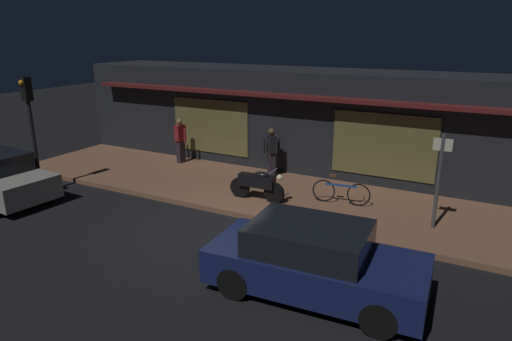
% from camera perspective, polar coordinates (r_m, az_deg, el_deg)
% --- Properties ---
extents(ground_plane, '(60.00, 60.00, 0.00)m').
position_cam_1_polar(ground_plane, '(11.80, -6.00, -7.38)').
color(ground_plane, black).
extents(sidewalk_slab, '(18.00, 4.00, 0.15)m').
position_cam_1_polar(sidewalk_slab, '(14.17, 0.76, -2.70)').
color(sidewalk_slab, brown).
rests_on(sidewalk_slab, ground_plane).
extents(storefront_building, '(18.00, 3.30, 3.60)m').
position_cam_1_polar(storefront_building, '(16.70, 6.15, 6.41)').
color(storefront_building, black).
rests_on(storefront_building, ground_plane).
extents(motorcycle, '(1.70, 0.55, 0.97)m').
position_cam_1_polar(motorcycle, '(13.12, 0.23, -1.68)').
color(motorcycle, black).
rests_on(motorcycle, sidewalk_slab).
extents(bicycle_parked, '(1.65, 0.42, 0.91)m').
position_cam_1_polar(bicycle_parked, '(13.11, 10.66, -2.65)').
color(bicycle_parked, black).
rests_on(bicycle_parked, sidewalk_slab).
extents(person_photographer, '(0.62, 0.41, 1.67)m').
position_cam_1_polar(person_photographer, '(17.09, -9.52, 3.86)').
color(person_photographer, '#28232D').
rests_on(person_photographer, sidewalk_slab).
extents(person_bystander, '(0.49, 0.50, 1.67)m').
position_cam_1_polar(person_bystander, '(15.19, 1.95, 2.43)').
color(person_bystander, '#28232D').
rests_on(person_bystander, sidewalk_slab).
extents(sign_post, '(0.44, 0.09, 2.40)m').
position_cam_1_polar(sign_post, '(11.84, 22.09, -0.67)').
color(sign_post, '#47474C').
rests_on(sign_post, sidewalk_slab).
extents(traffic_light_pole, '(0.24, 0.33, 3.60)m').
position_cam_1_polar(traffic_light_pole, '(15.27, -26.63, 6.27)').
color(traffic_light_pole, black).
rests_on(traffic_light_pole, ground_plane).
extents(parked_car_far, '(4.19, 1.98, 1.42)m').
position_cam_1_polar(parked_car_far, '(8.83, 7.27, -11.20)').
color(parked_car_far, black).
rests_on(parked_car_far, ground_plane).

